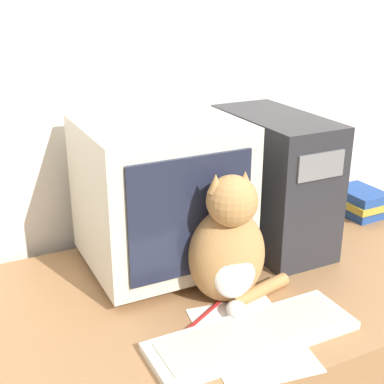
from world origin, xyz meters
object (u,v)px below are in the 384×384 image
object	(u,v)px
keyboard	(253,335)
computer_tower	(273,181)
pen	(204,315)
cat	(229,248)
book_stack	(358,202)
crt_monitor	(161,194)

from	to	relation	value
keyboard	computer_tower	bearing A→B (deg)	51.66
computer_tower	keyboard	xyz separation A→B (m)	(-0.31, -0.39, -0.18)
computer_tower	pen	bearing A→B (deg)	-143.88
cat	pen	world-z (taller)	cat
computer_tower	cat	world-z (taller)	computer_tower
book_stack	crt_monitor	bearing A→B (deg)	-177.92
keyboard	book_stack	bearing A→B (deg)	31.64
crt_monitor	book_stack	xyz separation A→B (m)	(0.73, 0.03, -0.17)
crt_monitor	pen	xyz separation A→B (m)	(-0.01, -0.27, -0.21)
crt_monitor	cat	size ratio (longest dim) A/B	1.20
cat	book_stack	size ratio (longest dim) A/B	1.97
cat	book_stack	xyz separation A→B (m)	(0.66, 0.26, -0.10)
keyboard	cat	xyz separation A→B (m)	(0.03, 0.16, 0.14)
pen	crt_monitor	bearing A→B (deg)	87.46
keyboard	book_stack	world-z (taller)	book_stack
cat	pen	distance (m)	0.17
book_stack	pen	size ratio (longest dim) A/B	1.31
crt_monitor	computer_tower	bearing A→B (deg)	-1.21
computer_tower	cat	distance (m)	0.36
book_stack	pen	world-z (taller)	book_stack
cat	book_stack	bearing A→B (deg)	32.57
crt_monitor	keyboard	bearing A→B (deg)	-83.43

